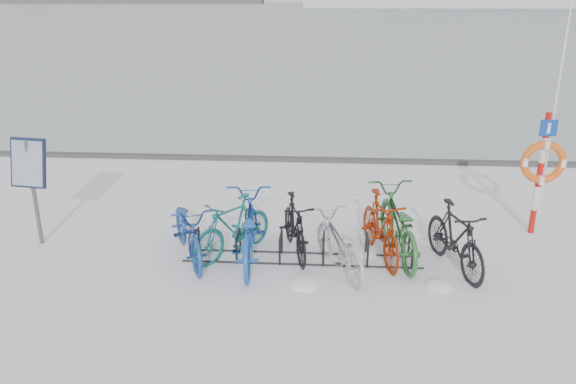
% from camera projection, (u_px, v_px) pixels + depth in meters
% --- Properties ---
extents(ground, '(900.00, 900.00, 0.00)m').
position_uv_depth(ground, '(302.00, 259.00, 9.48)').
color(ground, white).
rests_on(ground, ground).
extents(ice_sheet, '(400.00, 298.00, 0.02)m').
position_uv_depth(ice_sheet, '(328.00, 10.00, 155.24)').
color(ice_sheet, '#A7B6BD').
rests_on(ice_sheet, ground).
extents(quay_edge, '(400.00, 0.25, 0.10)m').
position_uv_depth(quay_edge, '(312.00, 160.00, 15.01)').
color(quay_edge, '#3F3F42').
rests_on(quay_edge, ground).
extents(bike_rack, '(4.00, 0.48, 0.46)m').
position_uv_depth(bike_rack, '(302.00, 250.00, 9.42)').
color(bike_rack, black).
rests_on(bike_rack, ground).
extents(info_board, '(0.68, 0.33, 1.94)m').
position_uv_depth(info_board, '(29.00, 169.00, 9.62)').
color(info_board, '#595B5E').
rests_on(info_board, ground).
extents(lifebuoy_station, '(0.80, 0.23, 4.15)m').
position_uv_depth(lifebuoy_station, '(543.00, 162.00, 10.03)').
color(lifebuoy_station, '#B7130E').
rests_on(lifebuoy_station, ground).
extents(bike_0, '(1.50, 2.15, 1.07)m').
position_uv_depth(bike_0, '(188.00, 228.00, 9.41)').
color(bike_0, navy).
rests_on(bike_0, ground).
extents(bike_1, '(1.46, 1.71, 1.06)m').
position_uv_depth(bike_1, '(233.00, 226.00, 9.50)').
color(bike_1, '#166366').
rests_on(bike_1, ground).
extents(bike_2, '(0.97, 2.27, 1.16)m').
position_uv_depth(bike_2, '(248.00, 228.00, 9.28)').
color(bike_2, '#1C53B4').
rests_on(bike_2, ground).
extents(bike_3, '(0.92, 1.80, 1.04)m').
position_uv_depth(bike_3, '(295.00, 225.00, 9.56)').
color(bike_3, black).
rests_on(bike_3, ground).
extents(bike_4, '(1.29, 1.94, 0.96)m').
position_uv_depth(bike_4, '(339.00, 243.00, 8.97)').
color(bike_4, '#AEAFB6').
rests_on(bike_4, ground).
extents(bike_5, '(0.95, 1.96, 1.14)m').
position_uv_depth(bike_5, '(380.00, 225.00, 9.41)').
color(bike_5, '#8D2105').
rests_on(bike_5, ground).
extents(bike_6, '(1.11, 2.34, 1.18)m').
position_uv_depth(bike_6, '(397.00, 222.00, 9.51)').
color(bike_6, '#2D6931').
rests_on(bike_6, ground).
extents(bike_7, '(1.03, 1.92, 1.11)m').
position_uv_depth(bike_7, '(455.00, 236.00, 9.03)').
color(bike_7, black).
rests_on(bike_7, ground).
extents(snow_drifts, '(4.15, 2.04, 0.19)m').
position_uv_depth(snow_drifts, '(356.00, 264.00, 9.33)').
color(snow_drifts, white).
rests_on(snow_drifts, ground).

